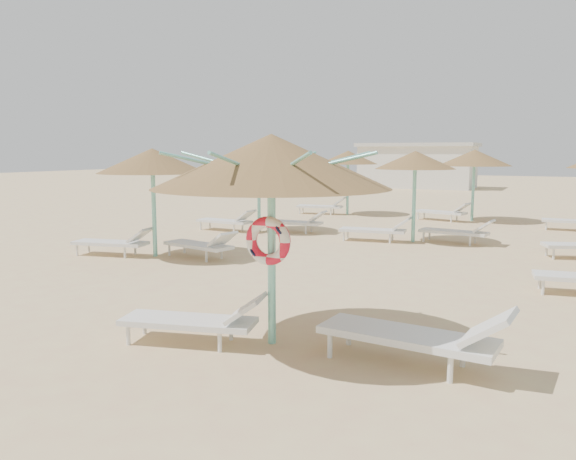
% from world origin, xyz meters
% --- Properties ---
extents(ground, '(120.00, 120.00, 0.00)m').
position_xyz_m(ground, '(0.00, 0.00, 0.00)').
color(ground, '#D0B97F').
rests_on(ground, ground).
extents(main_palapa, '(3.17, 3.17, 2.84)m').
position_xyz_m(main_palapa, '(0.36, 0.03, 2.47)').
color(main_palapa, '#77CEBE').
rests_on(main_palapa, ground).
extents(lounger_main_a, '(2.06, 1.06, 0.72)m').
position_xyz_m(lounger_main_a, '(-0.53, -0.44, 0.34)').
color(lounger_main_a, silver).
rests_on(lounger_main_a, ground).
extents(lounger_main_b, '(2.36, 0.89, 0.84)m').
position_xyz_m(lounger_main_b, '(2.36, 0.06, 0.40)').
color(lounger_main_b, silver).
rests_on(lounger_main_b, ground).
extents(palapa_field, '(18.11, 14.09, 2.72)m').
position_xyz_m(palapa_field, '(1.77, 9.71, 2.31)').
color(palapa_field, '#77CEBE').
rests_on(palapa_field, ground).
extents(service_hut, '(8.40, 4.40, 3.25)m').
position_xyz_m(service_hut, '(-6.00, 35.00, 1.64)').
color(service_hut, silver).
rests_on(service_hut, ground).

